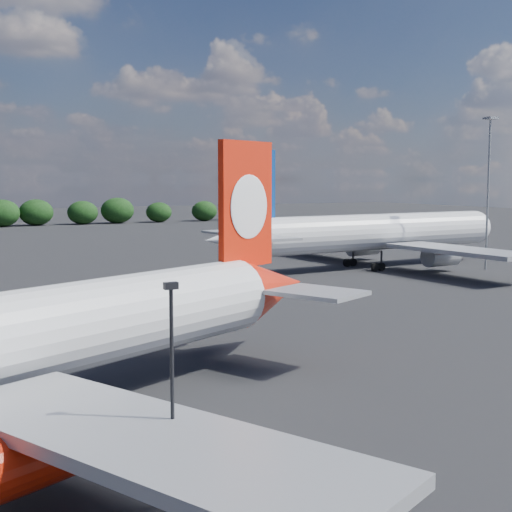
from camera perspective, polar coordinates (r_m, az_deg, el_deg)
name	(u,v)px	position (r m, az deg, el deg)	size (l,w,h in m)	color
qantas_airliner	(28,339)	(39.63, -17.77, -6.31)	(46.19, 44.55, 15.93)	silver
china_southern_airliner	(369,233)	(107.04, 9.02, 1.80)	(52.53, 49.96, 17.14)	silver
apron_lamp_post	(172,381)	(28.90, -6.73, -9.90)	(0.55, 0.30, 9.20)	black
floodlight_mast_near	(489,172)	(109.30, 18.12, 6.44)	(1.60, 1.60, 22.15)	gray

